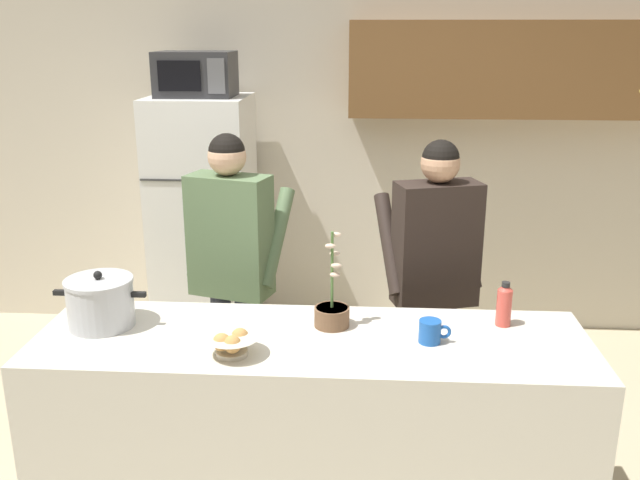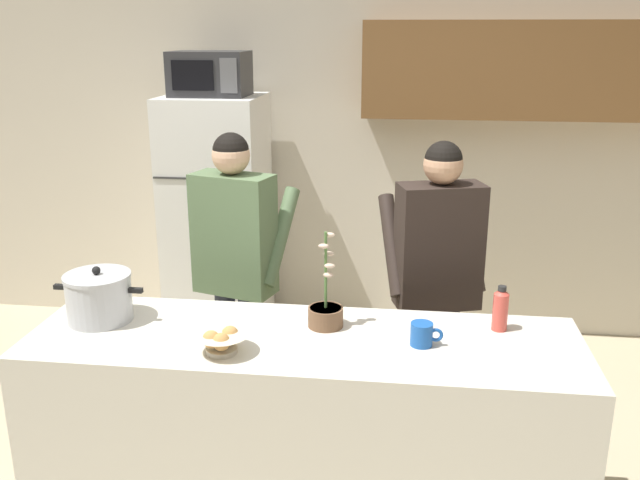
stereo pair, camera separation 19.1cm
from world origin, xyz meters
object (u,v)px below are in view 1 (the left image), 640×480
(bottle_near_edge, at_px, (504,304))
(coffee_mug, at_px, (431,331))
(refrigerator, at_px, (205,225))
(person_near_pot, at_px, (232,252))
(cooking_pot, at_px, (100,302))
(bread_bowl, at_px, (232,343))
(potted_orchid, at_px, (332,312))
(person_by_sink, at_px, (435,261))
(microwave, at_px, (196,74))

(bottle_near_edge, bearing_deg, coffee_mug, -149.71)
(refrigerator, xyz_separation_m, person_near_pot, (0.39, -1.07, 0.16))
(cooking_pot, distance_m, bread_bowl, 0.66)
(potted_orchid, bearing_deg, coffee_mug, -18.44)
(person_by_sink, distance_m, coffee_mug, 0.76)
(person_near_pot, relative_size, bottle_near_edge, 8.37)
(microwave, xyz_separation_m, potted_orchid, (0.95, -1.71, -0.87))
(bottle_near_edge, bearing_deg, cooking_pot, -176.29)
(person_near_pot, xyz_separation_m, potted_orchid, (0.55, -0.66, -0.04))
(microwave, relative_size, person_near_pot, 0.29)
(microwave, relative_size, potted_orchid, 1.14)
(coffee_mug, bearing_deg, bottle_near_edge, 30.29)
(person_near_pot, xyz_separation_m, person_by_sink, (1.04, -0.05, -0.01))
(coffee_mug, bearing_deg, microwave, 126.27)
(coffee_mug, xyz_separation_m, bread_bowl, (-0.78, -0.17, 0.00))
(bread_bowl, bearing_deg, cooking_pot, 157.90)
(bottle_near_edge, relative_size, potted_orchid, 0.47)
(refrigerator, bearing_deg, coffee_mug, -54.05)
(bread_bowl, bearing_deg, bottle_near_edge, 17.91)
(cooking_pot, bearing_deg, refrigerator, 88.95)
(bread_bowl, xyz_separation_m, bottle_near_edge, (1.10, 0.36, 0.05))
(coffee_mug, distance_m, potted_orchid, 0.43)
(cooking_pot, xyz_separation_m, bread_bowl, (0.61, -0.25, -0.06))
(refrigerator, distance_m, person_near_pot, 1.15)
(bread_bowl, bearing_deg, coffee_mug, 12.10)
(refrigerator, height_order, bread_bowl, refrigerator)
(cooking_pot, distance_m, potted_orchid, 0.98)
(cooking_pot, height_order, bread_bowl, cooking_pot)
(coffee_mug, distance_m, bottle_near_edge, 0.38)
(microwave, relative_size, person_by_sink, 0.29)
(bread_bowl, xyz_separation_m, potted_orchid, (0.37, 0.30, 0.02))
(person_near_pot, relative_size, coffee_mug, 12.54)
(bread_bowl, bearing_deg, potted_orchid, 38.88)
(bread_bowl, bearing_deg, person_near_pot, 100.56)
(refrigerator, distance_m, potted_orchid, 1.98)
(person_by_sink, relative_size, coffee_mug, 12.43)
(person_near_pot, bearing_deg, person_by_sink, -2.65)
(microwave, height_order, cooking_pot, microwave)
(refrigerator, xyz_separation_m, person_by_sink, (1.44, -1.11, 0.15))
(person_near_pot, height_order, bottle_near_edge, person_near_pot)
(microwave, relative_size, cooking_pot, 1.21)
(refrigerator, bearing_deg, person_by_sink, -37.79)
(cooking_pot, bearing_deg, bread_bowl, -22.10)
(refrigerator, xyz_separation_m, cooking_pot, (-0.03, -1.79, 0.17))
(potted_orchid, bearing_deg, person_near_pot, 129.87)
(coffee_mug, relative_size, potted_orchid, 0.31)
(refrigerator, height_order, bottle_near_edge, refrigerator)
(person_by_sink, xyz_separation_m, bread_bowl, (-0.86, -0.92, -0.04))
(person_by_sink, distance_m, bread_bowl, 1.26)
(microwave, height_order, bottle_near_edge, microwave)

